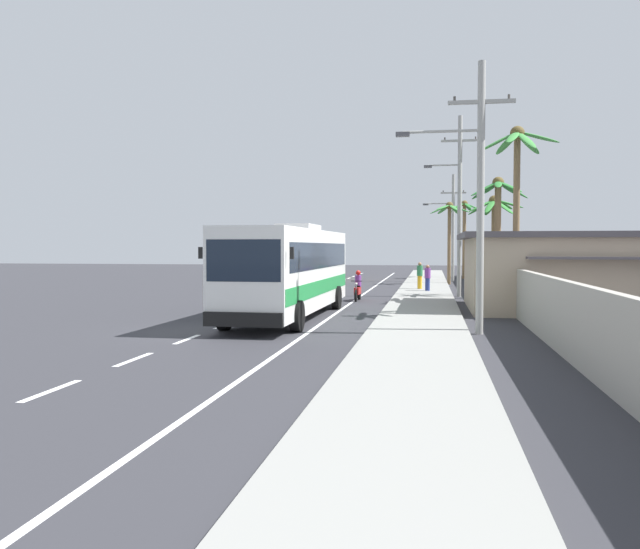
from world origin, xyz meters
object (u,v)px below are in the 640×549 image
pedestrian_midwalk (420,275)px  roadside_building (621,272)px  utility_pole_mid (459,202)px  palm_third (498,214)px  palm_farthest (449,223)px  pedestrian_near_kerb (428,277)px  palm_fourth (494,220)px  utility_pole_nearest (477,189)px  palm_nearest (464,225)px  coach_bus_foreground (290,268)px  palm_second (517,177)px  coach_bus_far_lane (323,257)px  motorcycle_beside_bus (358,288)px  utility_pole_far (452,225)px

pedestrian_midwalk → roadside_building: (8.82, -11.67, 0.69)m
utility_pole_mid → palm_third: (1.70, -4.40, -0.90)m
palm_third → palm_farthest: (-1.88, 16.73, 0.17)m
pedestrian_near_kerb → palm_farthest: bearing=123.6°
pedestrian_midwalk → palm_fourth: 7.62m
utility_pole_nearest → palm_nearest: 37.51m
palm_farthest → pedestrian_midwalk: bearing=-104.5°
coach_bus_foreground → palm_nearest: size_ratio=1.83×
utility_pole_mid → palm_nearest: 21.56m
palm_nearest → palm_second: 32.12m
palm_third → utility_pole_nearest: bearing=-98.6°
coach_bus_far_lane → utility_pole_mid: bearing=-60.4°
palm_farthest → coach_bus_far_lane: bearing=148.1°
motorcycle_beside_bus → palm_third: 7.91m
coach_bus_foreground → palm_second: (8.75, 1.44, 3.57)m
pedestrian_midwalk → palm_farthest: (2.00, 7.75, 3.55)m
pedestrian_near_kerb → pedestrian_midwalk: bearing=148.0°
utility_pole_nearest → palm_third: bearing=81.4°
motorcycle_beside_bus → utility_pole_nearest: size_ratio=0.23×
coach_bus_foreground → pedestrian_midwalk: bearing=74.1°
coach_bus_far_lane → roadside_building: (17.38, -26.00, -0.21)m
coach_bus_foreground → utility_pole_far: 29.01m
motorcycle_beside_bus → pedestrian_near_kerb: (3.52, 6.34, 0.31)m
palm_nearest → palm_fourth: (0.45, -22.56, -0.47)m
utility_pole_far → palm_second: 26.64m
pedestrian_midwalk → coach_bus_far_lane: bearing=109.1°
roadside_building → pedestrian_near_kerb: bearing=130.1°
motorcycle_beside_bus → roadside_building: roadside_building is taller
palm_second → pedestrian_midwalk: bearing=104.8°
utility_pole_nearest → roadside_building: (6.70, 8.89, -2.89)m
utility_pole_nearest → motorcycle_beside_bus: bearing=112.5°
palm_second → pedestrian_near_kerb: bearing=104.7°
pedestrian_near_kerb → palm_third: bearing=-22.3°
coach_bus_foreground → palm_second: size_ratio=1.68×
palm_farthest → palm_second: bearing=-85.0°
pedestrian_near_kerb → palm_third: palm_third is taller
palm_fourth → palm_farthest: size_ratio=0.90×
coach_bus_far_lane → palm_farthest: 12.73m
coach_bus_foreground → roadside_building: coach_bus_foreground is taller
utility_pole_mid → palm_nearest: bearing=86.4°
utility_pole_nearest → palm_nearest: size_ratio=1.26×
utility_pole_mid → palm_farthest: 12.36m
palm_nearest → palm_farthest: 9.31m
coach_bus_foreground → palm_fourth: bearing=51.5°
palm_nearest → palm_farthest: palm_nearest is taller
palm_second → palm_third: palm_second is taller
utility_pole_far → roadside_building: (6.52, -23.06, -2.82)m
palm_third → palm_fourth: palm_third is taller
utility_pole_nearest → utility_pole_mid: 15.99m
utility_pole_far → pedestrian_near_kerb: bearing=-97.8°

